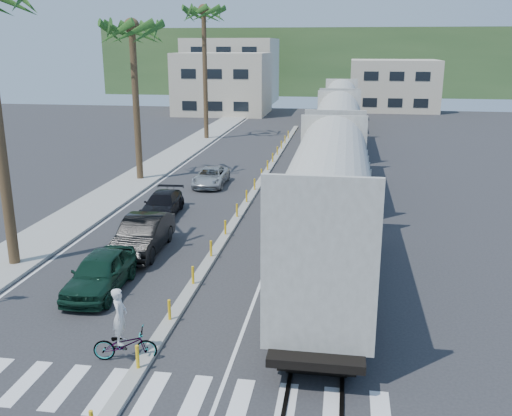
# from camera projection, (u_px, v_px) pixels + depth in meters

# --- Properties ---
(ground) EXTENTS (140.00, 140.00, 0.00)m
(ground) POSITION_uv_depth(u_px,v_px,m) (150.00, 354.00, 17.11)
(ground) COLOR #28282B
(ground) RESTS_ON ground
(sidewalk) EXTENTS (3.00, 90.00, 0.15)m
(sidewalk) POSITION_uv_depth(u_px,v_px,m) (152.00, 170.00, 42.11)
(sidewalk) COLOR gray
(sidewalk) RESTS_ON ground
(rails) EXTENTS (1.56, 100.00, 0.06)m
(rails) POSITION_uv_depth(u_px,v_px,m) (337.00, 168.00, 42.96)
(rails) COLOR black
(rails) RESTS_ON ground
(median) EXTENTS (0.45, 60.00, 0.85)m
(median) POSITION_uv_depth(u_px,v_px,m) (255.00, 191.00, 36.05)
(median) COLOR gray
(median) RESTS_ON ground
(crosswalk) EXTENTS (14.00, 2.20, 0.01)m
(crosswalk) POSITION_uv_depth(u_px,v_px,m) (125.00, 393.00, 15.21)
(crosswalk) COLOR silver
(crosswalk) RESTS_ON ground
(lane_markings) EXTENTS (9.42, 90.00, 0.01)m
(lane_markings) POSITION_uv_depth(u_px,v_px,m) (236.00, 174.00, 41.18)
(lane_markings) COLOR silver
(lane_markings) RESTS_ON ground
(freight_train) EXTENTS (3.00, 60.94, 5.85)m
(freight_train) POSITION_uv_depth(u_px,v_px,m) (338.00, 133.00, 40.54)
(freight_train) COLOR #A2A094
(freight_train) RESTS_ON ground
(palm_trees) EXTENTS (3.50, 37.20, 13.75)m
(palm_trees) POSITION_uv_depth(u_px,v_px,m) (138.00, 15.00, 36.91)
(palm_trees) COLOR brown
(palm_trees) RESTS_ON ground
(buildings) EXTENTS (38.00, 27.00, 10.00)m
(buildings) POSITION_uv_depth(u_px,v_px,m) (267.00, 77.00, 84.94)
(buildings) COLOR beige
(buildings) RESTS_ON ground
(hillside) EXTENTS (80.00, 20.00, 12.00)m
(hillside) POSITION_uv_depth(u_px,v_px,m) (319.00, 61.00, 110.46)
(hillside) COLOR #385628
(hillside) RESTS_ON ground
(car_lead) EXTENTS (2.09, 4.52, 1.49)m
(car_lead) POSITION_uv_depth(u_px,v_px,m) (100.00, 273.00, 21.32)
(car_lead) COLOR #103122
(car_lead) RESTS_ON ground
(car_second) EXTENTS (2.09, 5.02, 1.61)m
(car_second) POSITION_uv_depth(u_px,v_px,m) (143.00, 235.00, 25.38)
(car_second) COLOR black
(car_second) RESTS_ON ground
(car_third) EXTENTS (2.27, 4.54, 1.26)m
(car_third) POSITION_uv_depth(u_px,v_px,m) (162.00, 204.00, 30.93)
(car_third) COLOR black
(car_third) RESTS_ON ground
(car_rear) EXTENTS (2.23, 4.40, 1.19)m
(car_rear) POSITION_uv_depth(u_px,v_px,m) (211.00, 177.00, 37.57)
(car_rear) COLOR #ADB0B3
(car_rear) RESTS_ON ground
(cyclist) EXTENTS (1.30, 2.10, 2.26)m
(cyclist) POSITION_uv_depth(u_px,v_px,m) (124.00, 338.00, 16.64)
(cyclist) COLOR #9EA0A5
(cyclist) RESTS_ON ground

